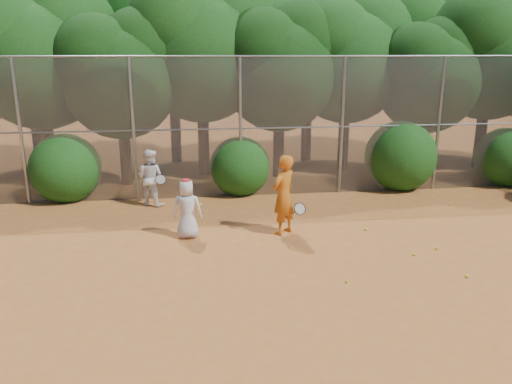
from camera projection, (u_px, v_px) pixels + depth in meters
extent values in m
plane|color=#A85C26|center=(327.00, 284.00, 9.21)|extent=(80.00, 80.00, 0.00)
cylinder|color=gray|center=(21.00, 133.00, 13.53)|extent=(0.09, 0.09, 4.00)
cylinder|color=gray|center=(133.00, 131.00, 13.89)|extent=(0.09, 0.09, 4.00)
cylinder|color=gray|center=(240.00, 129.00, 14.26)|extent=(0.09, 0.09, 4.00)
cylinder|color=gray|center=(342.00, 127.00, 14.63)|extent=(0.09, 0.09, 4.00)
cylinder|color=gray|center=(439.00, 125.00, 15.00)|extent=(0.09, 0.09, 4.00)
cylinder|color=gray|center=(276.00, 56.00, 13.83)|extent=(20.00, 0.05, 0.05)
cylinder|color=gray|center=(275.00, 128.00, 14.38)|extent=(20.00, 0.04, 0.04)
cube|color=slate|center=(275.00, 128.00, 14.38)|extent=(20.00, 0.02, 4.00)
cylinder|color=black|center=(49.00, 143.00, 16.11)|extent=(0.38, 0.38, 2.52)
sphere|color=#124010|center=(39.00, 65.00, 15.43)|extent=(4.03, 4.03, 4.03)
sphere|color=#124010|center=(66.00, 31.00, 15.64)|extent=(3.23, 3.23, 3.23)
sphere|color=#124010|center=(9.00, 37.00, 14.84)|extent=(3.02, 3.02, 3.02)
cylinder|color=black|center=(125.00, 151.00, 15.80)|extent=(0.36, 0.36, 2.17)
sphere|color=black|center=(120.00, 82.00, 15.22)|extent=(3.47, 3.47, 3.47)
sphere|color=black|center=(143.00, 53.00, 15.39)|extent=(2.78, 2.78, 2.78)
sphere|color=black|center=(96.00, 59.00, 14.70)|extent=(2.60, 2.60, 2.60)
cylinder|color=black|center=(203.00, 136.00, 16.99)|extent=(0.39, 0.39, 2.66)
sphere|color=#124010|center=(201.00, 57.00, 16.28)|extent=(4.26, 4.26, 4.26)
sphere|color=#124010|center=(226.00, 24.00, 16.49)|extent=(3.40, 3.40, 3.40)
sphere|color=#124010|center=(177.00, 29.00, 15.65)|extent=(3.19, 3.19, 3.19)
cylinder|color=black|center=(279.00, 143.00, 16.78)|extent=(0.37, 0.37, 2.27)
sphere|color=black|center=(279.00, 75.00, 16.17)|extent=(3.64, 3.64, 3.64)
sphere|color=black|center=(300.00, 46.00, 16.35)|extent=(2.91, 2.91, 2.91)
sphere|color=black|center=(261.00, 52.00, 15.63)|extent=(2.73, 2.73, 2.73)
cylinder|color=black|center=(344.00, 135.00, 17.83)|extent=(0.38, 0.38, 2.45)
sphere|color=#124010|center=(347.00, 66.00, 17.17)|extent=(3.92, 3.92, 3.92)
sphere|color=#124010|center=(367.00, 37.00, 17.37)|extent=(3.14, 3.14, 3.14)
sphere|color=#124010|center=(331.00, 42.00, 16.59)|extent=(2.94, 2.94, 2.94)
cylinder|color=black|center=(422.00, 144.00, 17.23)|extent=(0.36, 0.36, 2.10)
sphere|color=black|center=(428.00, 83.00, 16.66)|extent=(3.36, 3.36, 3.36)
sphere|color=black|center=(444.00, 57.00, 16.83)|extent=(2.69, 2.69, 2.69)
sphere|color=black|center=(416.00, 62.00, 16.16)|extent=(2.52, 2.52, 2.52)
cylinder|color=black|center=(481.00, 132.00, 18.04)|extent=(0.39, 0.39, 2.59)
sphere|color=#124010|center=(490.00, 60.00, 17.34)|extent=(4.14, 4.14, 4.14)
sphere|color=#124010|center=(509.00, 29.00, 17.55)|extent=(3.32, 3.32, 3.32)
sphere|color=#124010|center=(478.00, 35.00, 16.73)|extent=(3.11, 3.11, 3.11)
cylinder|color=black|center=(37.00, 131.00, 18.17)|extent=(0.39, 0.39, 2.62)
sphere|color=#124010|center=(28.00, 58.00, 17.46)|extent=(4.20, 4.20, 4.20)
sphere|color=#124010|center=(53.00, 27.00, 17.68)|extent=(3.36, 3.36, 3.36)
cylinder|color=black|center=(175.00, 125.00, 18.95)|extent=(0.40, 0.40, 2.80)
sphere|color=#124010|center=(172.00, 51.00, 18.20)|extent=(4.48, 4.48, 4.48)
sphere|color=#124010|center=(196.00, 19.00, 18.43)|extent=(3.58, 3.58, 3.58)
sphere|color=#124010|center=(148.00, 24.00, 17.53)|extent=(3.36, 3.36, 3.36)
cylinder|color=black|center=(306.00, 128.00, 19.22)|extent=(0.38, 0.38, 2.52)
sphere|color=#124010|center=(308.00, 62.00, 18.54)|extent=(4.03, 4.03, 4.03)
sphere|color=#124010|center=(327.00, 34.00, 18.75)|extent=(3.23, 3.23, 3.23)
sphere|color=#124010|center=(292.00, 39.00, 17.94)|extent=(3.02, 3.02, 3.02)
cylinder|color=black|center=(411.00, 121.00, 20.31)|extent=(0.40, 0.40, 2.73)
sphere|color=#124010|center=(417.00, 53.00, 19.58)|extent=(4.37, 4.37, 4.37)
sphere|color=#124010|center=(435.00, 25.00, 19.80)|extent=(3.49, 3.49, 3.49)
sphere|color=#124010|center=(404.00, 29.00, 18.93)|extent=(3.28, 3.28, 3.28)
sphere|color=#124010|center=(65.00, 165.00, 14.21)|extent=(2.00, 2.00, 2.00)
sphere|color=#124010|center=(240.00, 164.00, 14.85)|extent=(1.80, 1.80, 1.80)
sphere|color=#124010|center=(401.00, 153.00, 15.41)|extent=(2.20, 2.20, 2.20)
sphere|color=#124010|center=(505.00, 155.00, 15.88)|extent=(1.90, 1.90, 1.90)
imported|color=#C46517|center=(284.00, 195.00, 11.52)|extent=(0.81, 0.79, 1.88)
torus|color=black|center=(300.00, 209.00, 11.45)|extent=(0.33, 0.23, 0.28)
cylinder|color=black|center=(296.00, 211.00, 11.65)|extent=(0.09, 0.26, 0.17)
imported|color=silver|center=(187.00, 209.00, 11.33)|extent=(0.72, 0.51, 1.38)
ellipsoid|color=red|center=(186.00, 181.00, 11.15)|extent=(0.22, 0.22, 0.13)
sphere|color=#BFCE25|center=(200.00, 204.00, 11.13)|extent=(0.07, 0.07, 0.07)
imported|color=white|center=(150.00, 178.00, 13.71)|extent=(0.94, 0.86, 1.57)
torus|color=black|center=(161.00, 179.00, 13.45)|extent=(0.32, 0.21, 0.27)
cylinder|color=black|center=(161.00, 182.00, 13.66)|extent=(0.05, 0.25, 0.18)
sphere|color=#BFCE25|center=(414.00, 254.00, 10.47)|extent=(0.07, 0.07, 0.07)
sphere|color=#BFCE25|center=(366.00, 229.00, 11.94)|extent=(0.07, 0.07, 0.07)
sphere|color=#BFCE25|center=(467.00, 276.00, 9.45)|extent=(0.07, 0.07, 0.07)
sphere|color=#BFCE25|center=(436.00, 248.00, 10.78)|extent=(0.07, 0.07, 0.07)
sphere|color=#BFCE25|center=(347.00, 282.00, 9.23)|extent=(0.07, 0.07, 0.07)
sphere|color=#BFCE25|center=(448.00, 204.00, 13.85)|extent=(0.07, 0.07, 0.07)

